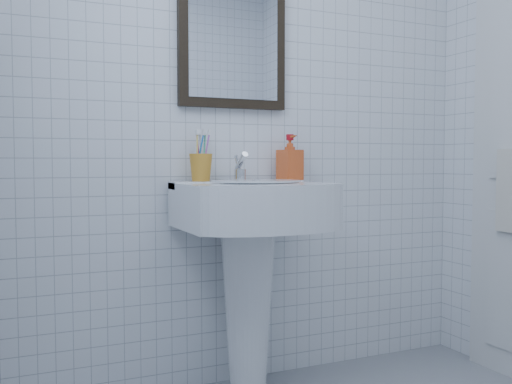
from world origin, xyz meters
name	(u,v)px	position (x,y,z in m)	size (l,w,h in m)	color
wall_back	(258,107)	(0.00, 1.20, 1.25)	(2.20, 0.02, 2.50)	white
washbasin	(250,252)	(-0.13, 0.99, 0.62)	(0.60, 0.44, 0.93)	white
faucet	(240,169)	(-0.13, 1.10, 0.97)	(0.05, 0.11, 0.13)	silver
toothbrush_cup	(201,168)	(-0.31, 1.11, 0.98)	(0.10, 0.10, 0.12)	orange
soap_dispenser	(290,158)	(0.12, 1.11, 1.02)	(0.09, 0.09, 0.20)	red
wall_mirror	(233,38)	(-0.13, 1.18, 1.55)	(0.50, 0.04, 0.62)	black
hand_towel	(512,191)	(1.04, 0.69, 0.87)	(0.03, 0.16, 0.38)	white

